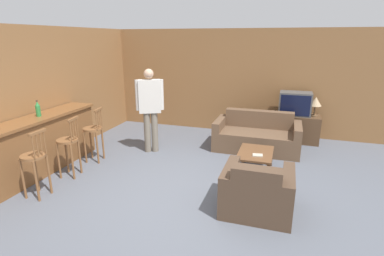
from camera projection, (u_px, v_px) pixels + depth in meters
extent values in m
plane|color=#565B66|center=(183.00, 196.00, 4.67)|extent=(24.00, 24.00, 0.00)
cube|color=olive|center=(230.00, 81.00, 7.67)|extent=(9.40, 0.08, 2.60)
cube|color=olive|center=(67.00, 90.00, 6.43)|extent=(0.08, 8.70, 2.60)
cube|color=brown|center=(40.00, 146.00, 5.41)|extent=(0.47, 2.51, 0.99)
cube|color=brown|center=(36.00, 119.00, 5.27)|extent=(0.55, 2.57, 0.05)
cylinder|color=brown|center=(33.00, 156.00, 4.50)|extent=(0.37, 0.37, 0.04)
cylinder|color=brown|center=(36.00, 172.00, 4.76)|extent=(0.04, 0.04, 0.65)
cylinder|color=brown|center=(23.00, 179.00, 4.52)|extent=(0.04, 0.04, 0.65)
cylinder|color=brown|center=(49.00, 175.00, 4.68)|extent=(0.04, 0.04, 0.65)
cylinder|color=brown|center=(36.00, 182.00, 4.45)|extent=(0.04, 0.04, 0.65)
cylinder|color=brown|center=(45.00, 143.00, 4.50)|extent=(0.02, 0.02, 0.35)
cylinder|color=brown|center=(41.00, 144.00, 4.43)|extent=(0.02, 0.02, 0.35)
cylinder|color=brown|center=(37.00, 146.00, 4.37)|extent=(0.02, 0.02, 0.35)
cylinder|color=brown|center=(33.00, 147.00, 4.30)|extent=(0.02, 0.02, 0.35)
cube|color=brown|center=(37.00, 132.00, 4.34)|extent=(0.04, 0.31, 0.04)
cylinder|color=brown|center=(67.00, 140.00, 5.19)|extent=(0.42, 0.42, 0.04)
cylinder|color=brown|center=(67.00, 156.00, 5.43)|extent=(0.04, 0.04, 0.65)
cylinder|color=brown|center=(59.00, 161.00, 5.19)|extent=(0.04, 0.04, 0.65)
cylinder|color=brown|center=(80.00, 156.00, 5.39)|extent=(0.04, 0.04, 0.65)
cylinder|color=brown|center=(72.00, 162.00, 5.15)|extent=(0.04, 0.04, 0.65)
cylinder|color=brown|center=(77.00, 128.00, 5.22)|extent=(0.02, 0.02, 0.35)
cylinder|color=brown|center=(75.00, 129.00, 5.15)|extent=(0.02, 0.02, 0.35)
cylinder|color=brown|center=(73.00, 131.00, 5.08)|extent=(0.02, 0.02, 0.35)
cylinder|color=brown|center=(71.00, 132.00, 5.01)|extent=(0.02, 0.02, 0.35)
cube|color=brown|center=(73.00, 119.00, 5.06)|extent=(0.09, 0.31, 0.04)
cylinder|color=brown|center=(92.00, 129.00, 5.85)|extent=(0.42, 0.42, 0.04)
cylinder|color=brown|center=(91.00, 143.00, 6.09)|extent=(0.04, 0.04, 0.65)
cylinder|color=brown|center=(85.00, 147.00, 5.85)|extent=(0.04, 0.04, 0.65)
cylinder|color=brown|center=(103.00, 143.00, 6.05)|extent=(0.04, 0.04, 0.65)
cylinder|color=brown|center=(97.00, 148.00, 5.81)|extent=(0.04, 0.04, 0.65)
cylinder|color=brown|center=(101.00, 118.00, 5.88)|extent=(0.02, 0.02, 0.35)
cylinder|color=brown|center=(100.00, 119.00, 5.81)|extent=(0.02, 0.02, 0.35)
cylinder|color=brown|center=(98.00, 120.00, 5.74)|extent=(0.02, 0.02, 0.35)
cylinder|color=brown|center=(97.00, 121.00, 5.67)|extent=(0.02, 0.02, 0.35)
cube|color=brown|center=(98.00, 110.00, 5.72)|extent=(0.09, 0.31, 0.04)
cube|color=brown|center=(256.00, 141.00, 6.56)|extent=(1.50, 0.91, 0.43)
cube|color=brown|center=(259.00, 119.00, 6.76)|extent=(1.50, 0.22, 0.39)
cube|color=brown|center=(220.00, 133.00, 6.77)|extent=(0.16, 0.91, 0.64)
cube|color=brown|center=(297.00, 140.00, 6.29)|extent=(0.16, 0.91, 0.64)
cube|color=#4C3828|center=(257.00, 197.00, 4.25)|extent=(0.64, 0.86, 0.43)
cube|color=#4C3828|center=(256.00, 181.00, 3.84)|extent=(0.64, 0.22, 0.37)
cube|color=#4C3828|center=(287.00, 195.00, 4.11)|extent=(0.16, 0.86, 0.63)
cube|color=#4C3828|center=(229.00, 186.00, 4.34)|extent=(0.16, 0.86, 0.63)
cube|color=brown|center=(256.00, 153.00, 5.43)|extent=(0.60, 0.86, 0.04)
cube|color=brown|center=(237.00, 170.00, 5.20)|extent=(0.06, 0.06, 0.35)
cube|color=brown|center=(268.00, 174.00, 5.05)|extent=(0.06, 0.06, 0.35)
cube|color=brown|center=(244.00, 154.00, 5.91)|extent=(0.06, 0.06, 0.35)
cube|color=brown|center=(271.00, 157.00, 5.76)|extent=(0.06, 0.06, 0.35)
cube|color=#513823|center=(293.00, 128.00, 7.13)|extent=(1.18, 0.55, 0.64)
cube|color=#4C4C4C|center=(295.00, 104.00, 6.96)|extent=(0.71, 0.45, 0.54)
cube|color=black|center=(295.00, 106.00, 6.75)|extent=(0.64, 0.01, 0.47)
cylinder|color=#2D7F3D|center=(38.00, 111.00, 5.30)|extent=(0.08, 0.08, 0.19)
cone|color=#2D7F3D|center=(37.00, 104.00, 5.27)|extent=(0.07, 0.07, 0.08)
cylinder|color=black|center=(37.00, 101.00, 5.25)|extent=(0.03, 0.03, 0.02)
cube|color=#B7AD99|center=(258.00, 155.00, 5.26)|extent=(0.19, 0.15, 0.02)
cylinder|color=brown|center=(314.00, 116.00, 6.90)|extent=(0.16, 0.16, 0.02)
cylinder|color=brown|center=(315.00, 110.00, 6.87)|extent=(0.03, 0.03, 0.22)
cone|color=tan|center=(316.00, 101.00, 6.81)|extent=(0.27, 0.27, 0.20)
cylinder|color=#756B5B|center=(155.00, 132.00, 6.43)|extent=(0.14, 0.14, 0.87)
cylinder|color=#756B5B|center=(147.00, 132.00, 6.41)|extent=(0.14, 0.14, 0.87)
cube|color=beige|center=(150.00, 96.00, 6.19)|extent=(0.48, 0.36, 0.69)
cylinder|color=beige|center=(161.00, 95.00, 6.22)|extent=(0.09, 0.09, 0.63)
cylinder|color=beige|center=(137.00, 95.00, 6.15)|extent=(0.09, 0.09, 0.63)
sphere|color=tan|center=(149.00, 74.00, 6.06)|extent=(0.20, 0.20, 0.20)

